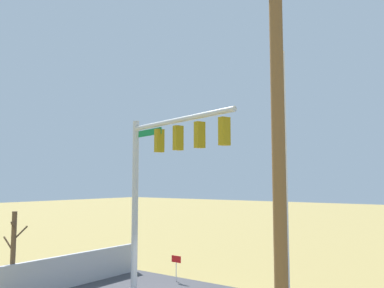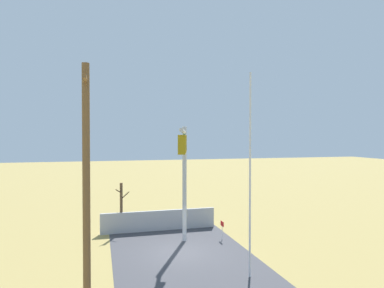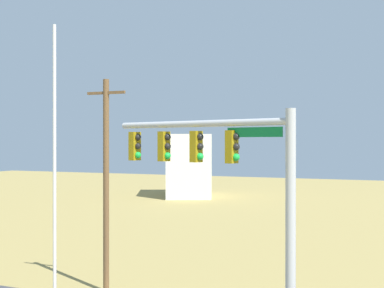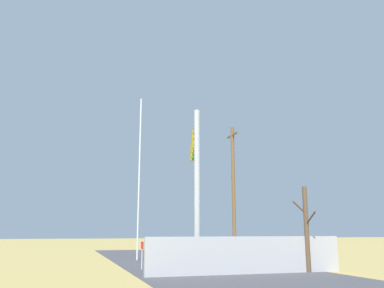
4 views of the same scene
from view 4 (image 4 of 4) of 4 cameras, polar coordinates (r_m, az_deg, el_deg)
The scene contains 9 objects.
ground_plane at distance 21.89m, azimuth 1.02°, elevation -16.37°, with size 160.00×160.00×0.00m, color #9E894C.
road_surface at distance 25.71m, azimuth -1.83°, elevation -15.70°, with size 28.00×8.00×0.01m, color #3D3D42.
sidewalk_corner at distance 18.73m, azimuth 1.71°, elevation -17.10°, with size 6.00×6.00×0.01m, color #B7B5AD.
retaining_fence at distance 17.35m, azimuth 7.66°, elevation -14.99°, with size 0.20×8.40×1.48m, color #A8A8AD.
signal_mast at distance 21.88m, azimuth 0.49°, elevation -2.15°, with size 6.29×1.90×7.54m.
flagpole at distance 25.69m, azimuth -7.32°, elevation -4.45°, with size 0.10×0.10×10.00m, color silver.
utility_pole at distance 30.67m, azimuth 5.75°, elevation -5.94°, with size 1.90×0.26×9.40m.
bare_tree at distance 18.49m, azimuth 15.54°, elevation -11.02°, with size 1.27×1.02×3.58m.
open_sign at distance 19.38m, azimuth -6.91°, elevation -14.18°, with size 0.56×0.04×1.22m.
Camera 4 is at (20.77, -6.69, 1.69)m, focal length 38.59 mm.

